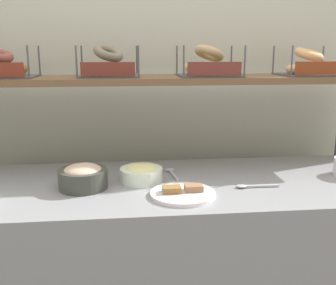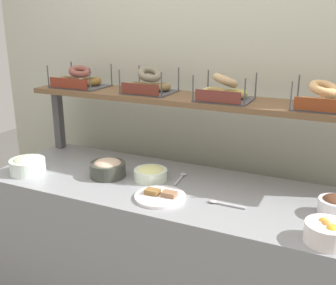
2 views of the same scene
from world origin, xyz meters
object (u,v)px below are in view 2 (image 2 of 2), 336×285
serving_spoon_near_plate (181,177)px  serving_plate_white (160,196)px  bowl_fruit_salad (327,232)px  bagel_basket_plain (322,99)px  bagel_basket_sesame (224,91)px  bagel_basket_cinnamon_raisin (80,80)px  bowl_scallion_spread (28,165)px  bowl_tuna_salad (108,168)px  serving_spoon_by_edge (221,203)px  bagel_basket_poppy (149,85)px  bowl_egg_salad (151,173)px  bowl_chocolate_spread (335,206)px

serving_spoon_near_plate → serving_plate_white: bearing=-88.1°
bowl_fruit_salad → bagel_basket_plain: (-0.11, 0.50, 0.43)m
bagel_basket_sesame → bagel_basket_cinnamon_raisin: bearing=178.7°
bagel_basket_sesame → bowl_scallion_spread: bearing=-156.8°
bowl_fruit_salad → bowl_scallion_spread: bowl_scallion_spread is taller
bowl_fruit_salad → bagel_basket_cinnamon_raisin: bagel_basket_cinnamon_raisin is taller
bowl_scallion_spread → bagel_basket_sesame: bagel_basket_sesame is taller
bowl_tuna_salad → serving_spoon_by_edge: (0.68, -0.07, -0.04)m
bowl_fruit_salad → bagel_basket_poppy: (-1.06, 0.52, 0.43)m
serving_spoon_near_plate → bowl_fruit_salad: bearing=-25.1°
bowl_fruit_salad → bowl_egg_salad: bowl_fruit_salad is taller
bowl_fruit_salad → bowl_scallion_spread: (-1.60, 0.06, 0.01)m
serving_spoon_near_plate → bagel_basket_sesame: size_ratio=0.61×
bowl_fruit_salad → serving_plate_white: size_ratio=0.69×
bagel_basket_poppy → bowl_chocolate_spread: bearing=-14.1°
serving_spoon_near_plate → bagel_basket_sesame: 0.52m
serving_spoon_by_edge → bowl_tuna_salad: bearing=174.0°
bowl_chocolate_spread → bagel_basket_cinnamon_raisin: bearing=170.5°
bagel_basket_cinnamon_raisin → bagel_basket_poppy: size_ratio=1.18×
bowl_fruit_salad → serving_spoon_by_edge: bearing=163.2°
bowl_scallion_spread → bowl_egg_salad: size_ratio=1.09×
bagel_basket_cinnamon_raisin → bowl_chocolate_spread: bearing=-9.5°
bowl_tuna_salad → serving_spoon_near_plate: (0.38, 0.15, -0.04)m
serving_plate_white → serving_spoon_near_plate: bearing=91.9°
serving_spoon_near_plate → bagel_basket_poppy: 0.57m
bowl_chocolate_spread → bagel_basket_sesame: (-0.61, 0.24, 0.43)m
bowl_egg_salad → bagel_basket_plain: bagel_basket_plain is taller
serving_plate_white → bagel_basket_sesame: (0.18, 0.41, 0.47)m
serving_spoon_near_plate → serving_spoon_by_edge: same height
serving_spoon_by_edge → bagel_basket_cinnamon_raisin: size_ratio=0.56×
bowl_fruit_salad → bagel_basket_poppy: bearing=153.6°
bowl_tuna_salad → bowl_chocolate_spread: size_ratio=1.37×
bowl_tuna_salad → bowl_egg_salad: (0.24, 0.06, -0.01)m
bowl_egg_salad → serving_plate_white: bearing=-51.1°
bagel_basket_cinnamon_raisin → bagel_basket_plain: same height
serving_spoon_near_plate → bagel_basket_poppy: size_ratio=0.64×
bowl_egg_salad → bowl_fruit_salad: bearing=-16.5°
bowl_scallion_spread → serving_plate_white: bearing=1.6°
bowl_egg_salad → bagel_basket_sesame: bagel_basket_sesame is taller
serving_spoon_near_plate → bagel_basket_cinnamon_raisin: (-0.77, 0.15, 0.47)m
bowl_tuna_salad → bagel_basket_sesame: (0.57, 0.28, 0.43)m
serving_spoon_by_edge → bagel_basket_cinnamon_raisin: bearing=160.8°
bowl_scallion_spread → bagel_basket_poppy: 0.83m
bowl_scallion_spread → bowl_fruit_salad: bearing=-2.2°
bowl_fruit_salad → bagel_basket_plain: size_ratio=0.64×
serving_plate_white → bagel_basket_poppy: (-0.29, 0.44, 0.47)m
bowl_fruit_salad → bagel_basket_sesame: 0.89m
bowl_fruit_salad → serving_plate_white: bearing=173.7°
bowl_scallion_spread → bagel_basket_plain: bagel_basket_plain is taller
serving_spoon_near_plate → bowl_egg_salad: bearing=-146.7°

